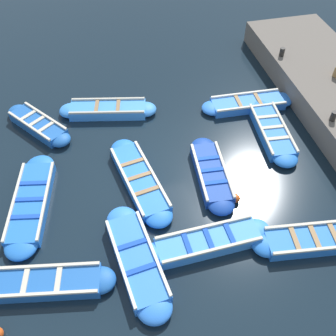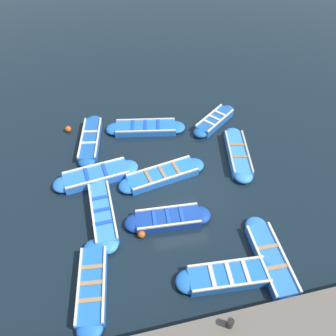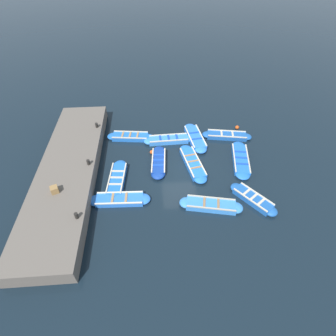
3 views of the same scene
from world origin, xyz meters
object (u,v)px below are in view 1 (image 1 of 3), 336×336
(boat_inner_gap, at_px, (248,104))
(boat_tucked, at_px, (208,242))
(boat_drifting, at_px, (137,260))
(boat_outer_left, at_px, (38,125))
(boat_bow_out, at_px, (211,174))
(bollard_mid_south, at_px, (282,52))
(boat_near_quay, at_px, (140,180))
(boat_mid_row, at_px, (43,283))
(buoy_yellow_far, at_px, (236,198))
(boat_outer_right, at_px, (108,110))
(boat_centre, at_px, (272,131))
(boat_alongside, at_px, (313,240))
(boat_far_corner, at_px, (31,203))
(bollard_mid_north, at_px, (333,116))

(boat_inner_gap, xyz_separation_m, boat_tucked, (-3.34, -5.63, 0.02))
(boat_drifting, height_order, boat_outer_left, boat_drifting)
(boat_bow_out, height_order, bollard_mid_south, bollard_mid_south)
(boat_near_quay, relative_size, bollard_mid_south, 11.66)
(boat_mid_row, distance_m, bollard_mid_south, 12.48)
(boat_outer_left, bearing_deg, buoy_yellow_far, -39.35)
(boat_outer_left, bearing_deg, boat_outer_right, 6.24)
(boat_outer_left, height_order, buoy_yellow_far, boat_outer_left)
(boat_near_quay, height_order, boat_outer_right, boat_outer_right)
(boat_mid_row, bearing_deg, boat_centre, 26.99)
(boat_mid_row, height_order, boat_outer_right, boat_outer_right)
(boat_alongside, xyz_separation_m, bollard_mid_south, (2.43, 7.97, 0.95))
(boat_near_quay, distance_m, bollard_mid_south, 8.28)
(boat_centre, relative_size, bollard_mid_south, 10.61)
(boat_tucked, height_order, boat_outer_left, boat_outer_left)
(boat_inner_gap, relative_size, bollard_mid_south, 10.59)
(boat_bow_out, xyz_separation_m, buoy_yellow_far, (0.44, -1.13, -0.03))
(boat_inner_gap, height_order, boat_bow_out, boat_bow_out)
(buoy_yellow_far, bearing_deg, boat_near_quay, 153.09)
(bollard_mid_south, bearing_deg, boat_far_corner, -154.83)
(boat_tucked, bearing_deg, boat_alongside, -11.71)
(boat_alongside, relative_size, boat_centre, 0.98)
(buoy_yellow_far, bearing_deg, boat_far_corner, 168.48)
(boat_drifting, xyz_separation_m, boat_mid_row, (-2.49, -0.11, -0.01))
(boat_far_corner, bearing_deg, boat_outer_right, 53.69)
(bollard_mid_north, bearing_deg, boat_outer_left, 163.45)
(boat_far_corner, bearing_deg, boat_alongside, -22.30)
(boat_centre, bearing_deg, boat_near_quay, -166.59)
(boat_far_corner, distance_m, boat_centre, 8.57)
(boat_outer_right, bearing_deg, boat_tucked, -72.73)
(boat_near_quay, height_order, bollard_mid_south, bollard_mid_south)
(boat_drifting, relative_size, boat_mid_row, 1.00)
(boat_mid_row, xyz_separation_m, boat_centre, (8.15, 4.15, 0.00))
(boat_outer_left, height_order, boat_outer_right, boat_outer_right)
(boat_centre, bearing_deg, boat_bow_out, -151.55)
(boat_outer_right, bearing_deg, boat_far_corner, -126.31)
(boat_drifting, distance_m, boat_centre, 6.95)
(boat_outer_left, xyz_separation_m, bollard_mid_south, (9.94, 1.20, 0.94))
(boat_drifting, bearing_deg, bollard_mid_north, 24.18)
(boat_drifting, height_order, boat_outer_right, boat_drifting)
(boat_drifting, height_order, bollard_mid_north, bollard_mid_north)
(boat_far_corner, xyz_separation_m, bollard_mid_north, (10.19, 0.63, 0.96))
(boat_outer_left, distance_m, buoy_yellow_far, 7.64)
(boat_centre, distance_m, bollard_mid_south, 3.96)
(boat_outer_left, distance_m, boat_mid_row, 6.38)
(boat_outer_right, bearing_deg, bollard_mid_south, 7.11)
(boat_centre, bearing_deg, boat_far_corner, -170.88)
(boat_outer_left, relative_size, boat_near_quay, 0.73)
(boat_centre, bearing_deg, boat_tucked, -132.52)
(boat_bow_out, height_order, boat_far_corner, boat_bow_out)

